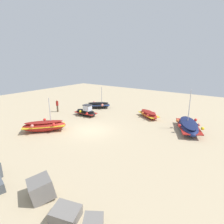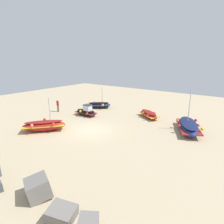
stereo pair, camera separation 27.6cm
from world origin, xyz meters
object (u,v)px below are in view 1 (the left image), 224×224
fishing_boat_1 (188,126)px  fishing_boat_0 (86,112)px  fishing_boat_4 (98,105)px  person_walking (57,105)px  fishing_boat_3 (149,114)px  fishing_boat_2 (44,126)px

fishing_boat_1 → fishing_boat_0: bearing=-104.9°
fishing_boat_4 → person_walking: fishing_boat_4 is taller
fishing_boat_4 → person_walking: bearing=17.2°
person_walking → fishing_boat_4: bearing=-143.4°
fishing_boat_0 → fishing_boat_3: 7.79m
person_walking → fishing_boat_3: bearing=-176.6°
fishing_boat_0 → fishing_boat_2: 6.36m
fishing_boat_1 → fishing_boat_3: (5.15, -1.79, -0.10)m
fishing_boat_1 → fishing_boat_3: fishing_boat_1 is taller
fishing_boat_0 → fishing_boat_1: 12.09m
fishing_boat_3 → fishing_boat_4: bearing=33.6°
fishing_boat_1 → fishing_boat_3: size_ratio=1.55×
fishing_boat_0 → fishing_boat_2: fishing_boat_2 is taller
fishing_boat_0 → person_walking: person_walking is taller
fishing_boat_0 → person_walking: 4.45m
fishing_boat_0 → fishing_boat_3: bearing=28.0°
fishing_boat_0 → fishing_boat_3: (-6.77, -3.85, -0.07)m
fishing_boat_3 → person_walking: bearing=56.8°
fishing_boat_2 → fishing_boat_4: (1.51, -10.20, -0.10)m
fishing_boat_3 → fishing_boat_4: fishing_boat_4 is taller
fishing_boat_0 → fishing_boat_2: bearing=-88.7°
fishing_boat_2 → fishing_boat_3: size_ratio=1.21×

